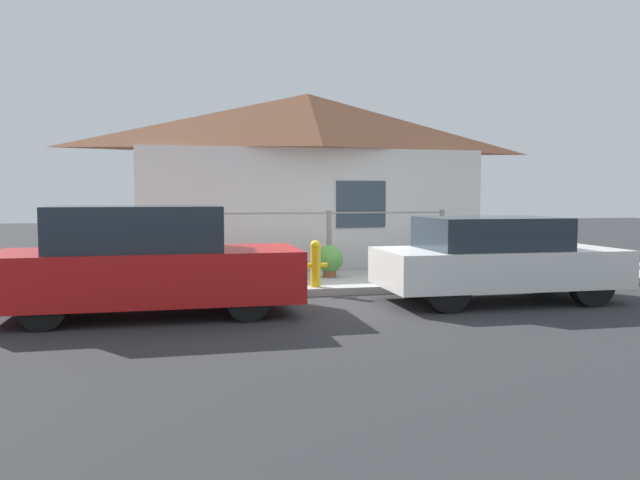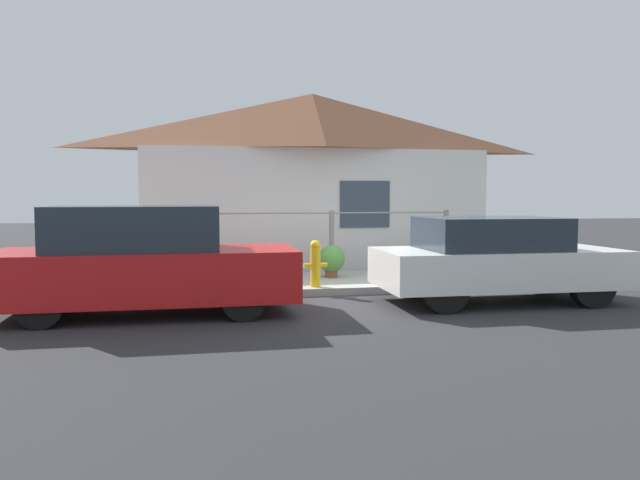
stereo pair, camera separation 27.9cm
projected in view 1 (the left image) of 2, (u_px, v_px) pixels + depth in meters
The scene contains 10 objects.
ground_plane at pixel (360, 295), 10.30m from camera, with size 60.00×60.00×0.00m, color #2D2D30.
sidewalk at pixel (342, 282), 11.40m from camera, with size 24.00×2.28×0.12m.
house at pixel (309, 131), 14.04m from camera, with size 7.88×2.23×3.94m.
fence at pixel (329, 238), 12.31m from camera, with size 4.90×0.10×1.22m.
car_left at pixel (147, 263), 8.46m from camera, with size 4.03×1.62×1.50m.
car_right at pixel (496, 259), 9.63m from camera, with size 3.70×1.70×1.31m.
fire_hydrant at pixel (316, 262), 10.36m from camera, with size 0.39×0.18×0.78m.
potted_plant_near_hydrant at pixel (330, 260), 11.57m from camera, with size 0.51×0.51×0.60m.
potted_plant_by_fence at pixel (137, 259), 11.35m from camera, with size 0.59×0.59×0.67m.
potted_plant_corner at pixel (422, 256), 11.91m from camera, with size 0.52×0.52×0.65m.
Camera 1 is at (-2.93, -9.80, 1.64)m, focal length 35.00 mm.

